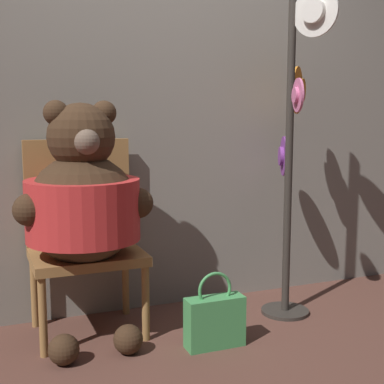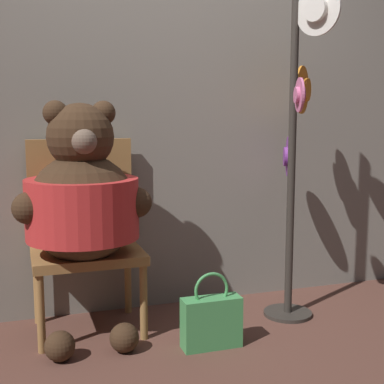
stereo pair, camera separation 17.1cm
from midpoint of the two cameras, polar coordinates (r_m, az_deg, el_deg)
ground_plane at (r=2.72m, az=-1.06°, el=-17.02°), size 14.00×14.00×0.00m
wall_back at (r=3.21m, az=-6.21°, el=10.07°), size 8.00×0.10×2.53m
chair at (r=2.96m, az=-13.17°, el=-4.13°), size 0.57×0.46×1.03m
teddy_bear at (r=2.75m, az=-13.28°, el=-1.09°), size 0.69×0.61×1.23m
hat_display_rack at (r=3.09m, az=9.31°, el=5.78°), size 0.37×0.54×1.83m
handbag_on_ground at (r=2.75m, az=0.61°, el=-13.53°), size 0.30×0.11×0.39m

